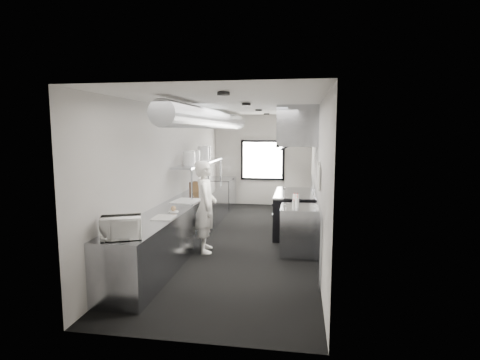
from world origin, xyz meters
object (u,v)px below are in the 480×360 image
at_px(pass_shelf, 200,163).
at_px(plate_stack_b, 195,157).
at_px(far_work_table, 221,193).
at_px(plate_stack_a, 189,158).
at_px(line_cook, 206,206).
at_px(bottle_station, 298,230).
at_px(small_plate, 173,212).
at_px(squeeze_bottle_c, 296,203).
at_px(microwave, 121,227).
at_px(prep_counter, 184,223).
at_px(range, 294,213).
at_px(deli_tub_b, 133,223).
at_px(deli_tub_a, 125,227).
at_px(plate_stack_c, 203,154).
at_px(cutting_board, 185,201).
at_px(squeeze_bottle_a, 294,205).
at_px(squeeze_bottle_e, 294,199).
at_px(exhaust_hood, 298,127).
at_px(squeeze_bottle_b, 297,203).
at_px(squeeze_bottle_d, 297,200).
at_px(knife_block, 194,187).

bearing_deg(pass_shelf, plate_stack_b, -90.17).
bearing_deg(far_work_table, plate_stack_a, -91.05).
bearing_deg(line_cook, bottle_station, -99.69).
bearing_deg(small_plate, squeeze_bottle_c, 20.26).
relative_size(microwave, squeeze_bottle_c, 2.98).
bearing_deg(squeeze_bottle_c, prep_counter, 173.78).
height_order(range, deli_tub_b, deli_tub_b).
height_order(deli_tub_a, plate_stack_c, plate_stack_c).
bearing_deg(plate_stack_a, microwave, -88.96).
xyz_separation_m(cutting_board, squeeze_bottle_c, (2.20, -0.22, 0.07)).
relative_size(far_work_table, cutting_board, 2.01).
distance_m(squeeze_bottle_a, squeeze_bottle_e, 0.52).
relative_size(exhaust_hood, plate_stack_c, 5.95).
relative_size(line_cook, squeeze_bottle_b, 9.05).
bearing_deg(bottle_station, plate_stack_b, 151.82).
xyz_separation_m(range, deli_tub_b, (-2.31, -3.26, 0.48)).
bearing_deg(pass_shelf, plate_stack_a, -91.02).
bearing_deg(plate_stack_a, deli_tub_b, -91.44).
height_order(range, deli_tub_a, deli_tub_a).
xyz_separation_m(prep_counter, squeeze_bottle_b, (2.27, -0.33, 0.55)).
height_order(squeeze_bottle_c, squeeze_bottle_e, squeeze_bottle_e).
relative_size(range, line_cook, 0.91).
height_order(far_work_table, line_cook, line_cook).
xyz_separation_m(exhaust_hood, microwave, (-2.24, -3.90, -1.35)).
xyz_separation_m(deli_tub_a, plate_stack_a, (0.08, 2.94, 0.77)).
distance_m(microwave, deli_tub_a, 0.43).
bearing_deg(exhaust_hood, plate_stack_c, 166.87).
bearing_deg(squeeze_bottle_d, squeeze_bottle_e, 126.64).
xyz_separation_m(small_plate, cutting_board, (-0.09, 0.99, 0.00)).
distance_m(small_plate, cutting_board, 1.00).
bearing_deg(far_work_table, cutting_board, -89.16).
xyz_separation_m(deli_tub_a, squeeze_bottle_a, (2.35, 1.83, 0.03)).
relative_size(line_cook, deli_tub_a, 13.55).
xyz_separation_m(exhaust_hood, squeeze_bottle_c, (0.01, -1.45, -1.41)).
bearing_deg(exhaust_hood, squeeze_bottle_e, -91.44).
distance_m(bottle_station, plate_stack_c, 3.29).
bearing_deg(squeeze_bottle_b, squeeze_bottle_d, 90.53).
relative_size(microwave, small_plate, 2.73).
bearing_deg(far_work_table, bottle_station, -59.47).
distance_m(prep_counter, deli_tub_a, 2.35).
distance_m(pass_shelf, small_plate, 2.61).
bearing_deg(squeeze_bottle_c, squeeze_bottle_a, -99.89).
bearing_deg(prep_counter, range, 28.74).
distance_m(deli_tub_a, squeeze_bottle_a, 2.98).
xyz_separation_m(pass_shelf, squeeze_bottle_b, (2.32, -1.83, -0.54)).
xyz_separation_m(plate_stack_c, squeeze_bottle_c, (2.27, -1.97, -0.77)).
height_order(range, microwave, microwave).
xyz_separation_m(prep_counter, deli_tub_a, (-0.14, -2.30, 0.50)).
bearing_deg(squeeze_bottle_e, knife_block, 154.77).
relative_size(exhaust_hood, prep_counter, 0.37).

